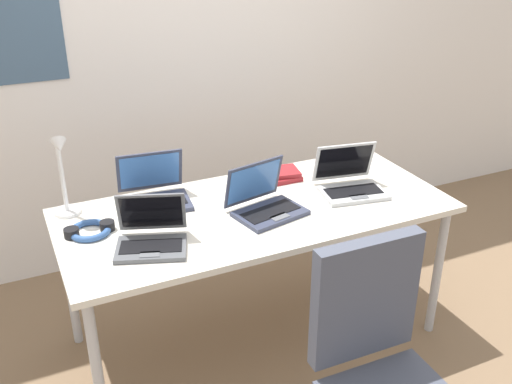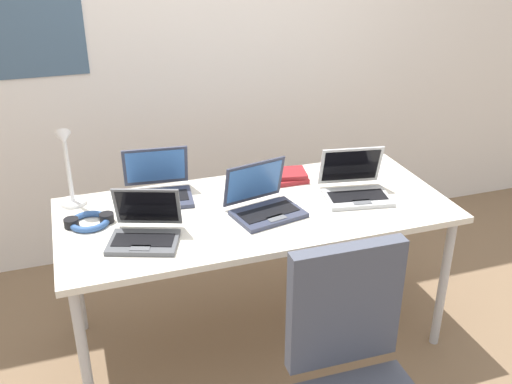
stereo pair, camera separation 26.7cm
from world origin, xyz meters
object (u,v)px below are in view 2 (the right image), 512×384
object	(u,v)px
headphones	(89,221)
laptop_front_right	(145,231)
laptop_front_left	(264,204)
computer_mouse	(247,181)
book_stack	(290,176)
laptop_near_mouse	(158,189)
cell_phone	(343,174)
laptop_center	(355,187)
desk_lamp	(68,168)

from	to	relation	value
headphones	laptop_front_right	bearing A→B (deg)	-45.12
laptop_front_left	computer_mouse	bearing A→B (deg)	85.96
laptop_front_left	book_stack	distance (m)	0.38
laptop_front_left	laptop_near_mouse	world-z (taller)	laptop_near_mouse
laptop_near_mouse	cell_phone	size ratio (longest dim) A/B	2.50
laptop_front_right	cell_phone	bearing A→B (deg)	17.38
computer_mouse	laptop_front_right	bearing A→B (deg)	-137.37
laptop_front_left	headphones	world-z (taller)	laptop_front_left
laptop_center	book_stack	bearing A→B (deg)	130.19
laptop_center	computer_mouse	xyz separation A→B (m)	(-0.45, 0.30, -0.03)
laptop_front_right	computer_mouse	distance (m)	0.69
laptop_front_right	cell_phone	size ratio (longest dim) A/B	2.57
headphones	book_stack	bearing A→B (deg)	8.73
cell_phone	headphones	bearing A→B (deg)	141.48
laptop_near_mouse	cell_phone	world-z (taller)	laptop_near_mouse
laptop_front_right	book_stack	size ratio (longest dim) A/B	1.92
laptop_front_right	computer_mouse	world-z (taller)	laptop_front_right
laptop_front_right	laptop_near_mouse	size ratio (longest dim) A/B	1.03
cell_phone	headphones	distance (m)	1.30
desk_lamp	laptop_center	world-z (taller)	desk_lamp
cell_phone	book_stack	bearing A→B (deg)	130.28
desk_lamp	laptop_center	xyz separation A→B (m)	(1.29, -0.31, -0.15)
laptop_near_mouse	book_stack	xyz separation A→B (m)	(0.67, -0.02, -0.02)
laptop_near_mouse	headphones	bearing A→B (deg)	-152.83
computer_mouse	cell_phone	xyz separation A→B (m)	(0.51, -0.05, -0.01)
laptop_front_right	book_stack	xyz separation A→B (m)	(0.79, 0.37, -0.02)
laptop_center	laptop_front_left	world-z (taller)	laptop_front_left
laptop_front_right	desk_lamp	bearing A→B (deg)	123.33
laptop_front_right	book_stack	distance (m)	0.87
laptop_front_left	book_stack	xyz separation A→B (m)	(0.24, 0.29, -0.02)
laptop_center	laptop_front_left	distance (m)	0.47
cell_phone	laptop_front_right	bearing A→B (deg)	153.28
laptop_near_mouse	book_stack	size ratio (longest dim) A/B	1.86
desk_lamp	laptop_front_right	size ratio (longest dim) A/B	1.14
computer_mouse	desk_lamp	bearing A→B (deg)	-172.89
computer_mouse	cell_phone	bearing A→B (deg)	2.06
desk_lamp	headphones	size ratio (longest dim) A/B	1.87
laptop_near_mouse	headphones	world-z (taller)	laptop_near_mouse
laptop_center	laptop_near_mouse	size ratio (longest dim) A/B	1.02
computer_mouse	book_stack	distance (m)	0.22
computer_mouse	headphones	size ratio (longest dim) A/B	0.45
laptop_front_left	laptop_center	bearing A→B (deg)	2.89
book_stack	headphones	bearing A→B (deg)	-171.27
cell_phone	desk_lamp	bearing A→B (deg)	132.92
laptop_front_left	computer_mouse	distance (m)	0.32
laptop_front_right	laptop_near_mouse	bearing A→B (deg)	72.22
desk_lamp	book_stack	bearing A→B (deg)	-2.27
computer_mouse	headphones	world-z (taller)	headphones
laptop_center	desk_lamp	bearing A→B (deg)	166.44
desk_lamp	laptop_near_mouse	size ratio (longest dim) A/B	1.18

